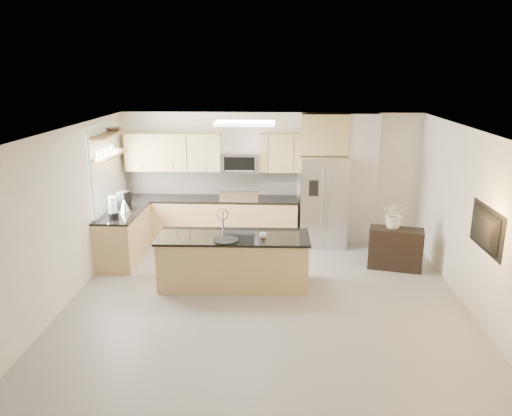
# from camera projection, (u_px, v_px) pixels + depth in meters

# --- Properties ---
(floor) EXTENTS (6.50, 6.50, 0.00)m
(floor) POSITION_uv_depth(u_px,v_px,m) (265.00, 308.00, 7.42)
(floor) COLOR gray
(floor) RESTS_ON ground
(ceiling) EXTENTS (6.00, 6.50, 0.02)m
(ceiling) POSITION_uv_depth(u_px,v_px,m) (266.00, 133.00, 6.72)
(ceiling) COLOR silver
(ceiling) RESTS_ON wall_back
(wall_back) EXTENTS (6.00, 0.02, 2.60)m
(wall_back) POSITION_uv_depth(u_px,v_px,m) (270.00, 177.00, 10.20)
(wall_back) COLOR white
(wall_back) RESTS_ON floor
(wall_front) EXTENTS (6.00, 0.02, 2.60)m
(wall_front) POSITION_uv_depth(u_px,v_px,m) (254.00, 349.00, 3.95)
(wall_front) COLOR white
(wall_front) RESTS_ON floor
(wall_left) EXTENTS (0.02, 6.50, 2.60)m
(wall_left) POSITION_uv_depth(u_px,v_px,m) (59.00, 222.00, 7.21)
(wall_left) COLOR white
(wall_left) RESTS_ON floor
(wall_right) EXTENTS (0.02, 6.50, 2.60)m
(wall_right) POSITION_uv_depth(u_px,v_px,m) (481.00, 228.00, 6.94)
(wall_right) COLOR white
(wall_right) RESTS_ON floor
(back_counter) EXTENTS (3.55, 0.66, 1.44)m
(back_counter) POSITION_uv_depth(u_px,v_px,m) (210.00, 219.00, 10.17)
(back_counter) COLOR tan
(back_counter) RESTS_ON floor
(left_counter) EXTENTS (0.66, 1.50, 0.92)m
(left_counter) POSITION_uv_depth(u_px,v_px,m) (124.00, 236.00, 9.20)
(left_counter) COLOR tan
(left_counter) RESTS_ON floor
(range) EXTENTS (0.76, 0.64, 1.14)m
(range) POSITION_uv_depth(u_px,v_px,m) (240.00, 220.00, 10.13)
(range) COLOR black
(range) RESTS_ON floor
(upper_cabinets) EXTENTS (3.50, 0.33, 0.75)m
(upper_cabinets) POSITION_uv_depth(u_px,v_px,m) (205.00, 152.00, 9.95)
(upper_cabinets) COLOR #D3BA72
(upper_cabinets) RESTS_ON wall_back
(microwave) EXTENTS (0.76, 0.40, 0.40)m
(microwave) POSITION_uv_depth(u_px,v_px,m) (240.00, 162.00, 9.94)
(microwave) COLOR #B4B4B6
(microwave) RESTS_ON upper_cabinets
(refrigerator) EXTENTS (0.92, 0.78, 1.78)m
(refrigerator) POSITION_uv_depth(u_px,v_px,m) (323.00, 201.00, 9.90)
(refrigerator) COLOR #B4B4B6
(refrigerator) RESTS_ON floor
(partition_column) EXTENTS (0.60, 0.30, 2.60)m
(partition_column) POSITION_uv_depth(u_px,v_px,m) (361.00, 179.00, 9.97)
(partition_column) COLOR beige
(partition_column) RESTS_ON floor
(window) EXTENTS (0.04, 1.15, 1.65)m
(window) POSITION_uv_depth(u_px,v_px,m) (102.00, 172.00, 8.89)
(window) COLOR white
(window) RESTS_ON wall_left
(shelf_lower) EXTENTS (0.30, 1.20, 0.04)m
(shelf_lower) POSITION_uv_depth(u_px,v_px,m) (110.00, 155.00, 8.90)
(shelf_lower) COLOR brown
(shelf_lower) RESTS_ON wall_left
(shelf_upper) EXTENTS (0.30, 1.20, 0.04)m
(shelf_upper) POSITION_uv_depth(u_px,v_px,m) (108.00, 134.00, 8.80)
(shelf_upper) COLOR brown
(shelf_upper) RESTS_ON wall_left
(ceiling_fixture) EXTENTS (1.00, 0.50, 0.06)m
(ceiling_fixture) POSITION_uv_depth(u_px,v_px,m) (245.00, 123.00, 8.29)
(ceiling_fixture) COLOR white
(ceiling_fixture) RESTS_ON ceiling
(island) EXTENTS (2.46, 0.93, 1.27)m
(island) POSITION_uv_depth(u_px,v_px,m) (234.00, 260.00, 8.13)
(island) COLOR tan
(island) RESTS_ON floor
(credenza) EXTENTS (0.99, 0.59, 0.74)m
(credenza) POSITION_uv_depth(u_px,v_px,m) (395.00, 249.00, 8.81)
(credenza) COLOR black
(credenza) RESTS_ON floor
(cup) EXTENTS (0.14, 0.14, 0.09)m
(cup) POSITION_uv_depth(u_px,v_px,m) (263.00, 235.00, 7.89)
(cup) COLOR white
(cup) RESTS_ON island
(platter) EXTENTS (0.46, 0.46, 0.02)m
(platter) POSITION_uv_depth(u_px,v_px,m) (226.00, 240.00, 7.78)
(platter) COLOR black
(platter) RESTS_ON island
(blender) EXTENTS (0.17, 0.17, 0.40)m
(blender) POSITION_uv_depth(u_px,v_px,m) (113.00, 209.00, 8.59)
(blender) COLOR black
(blender) RESTS_ON left_counter
(kettle) EXTENTS (0.21, 0.21, 0.27)m
(kettle) POSITION_uv_depth(u_px,v_px,m) (124.00, 205.00, 9.07)
(kettle) COLOR #B4B4B6
(kettle) RESTS_ON left_counter
(coffee_maker) EXTENTS (0.24, 0.26, 0.32)m
(coffee_maker) POSITION_uv_depth(u_px,v_px,m) (124.00, 201.00, 9.25)
(coffee_maker) COLOR black
(coffee_maker) RESTS_ON left_counter
(bowl) EXTENTS (0.43, 0.43, 0.09)m
(bowl) POSITION_uv_depth(u_px,v_px,m) (114.00, 128.00, 9.11)
(bowl) COLOR #B4B4B6
(bowl) RESTS_ON shelf_upper
(flower_vase) EXTENTS (0.74, 0.67, 0.75)m
(flower_vase) POSITION_uv_depth(u_px,v_px,m) (396.00, 207.00, 8.68)
(flower_vase) COLOR white
(flower_vase) RESTS_ON credenza
(television) EXTENTS (0.14, 1.08, 0.62)m
(television) POSITION_uv_depth(u_px,v_px,m) (480.00, 229.00, 6.73)
(television) COLOR black
(television) RESTS_ON wall_right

